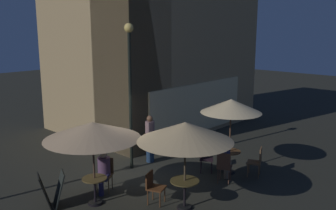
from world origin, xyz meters
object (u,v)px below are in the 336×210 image
(menu_sandwich_board, at_px, (52,190))
(patron_standing_2, at_px, (150,139))
(patio_umbrella_2, at_px, (92,131))
(cafe_table_1, at_px, (185,188))
(patio_umbrella_1, at_px, (185,132))
(cafe_chair_0, at_px, (224,165))
(cafe_chair_1, at_px, (257,160))
(cafe_table_0, at_px, (229,157))
(cafe_chair_4, at_px, (105,171))
(cafe_chair_2, at_px, (204,156))
(patio_umbrella_0, at_px, (231,106))
(patron_seated_0, at_px, (225,160))
(patron_seated_1, at_px, (103,169))
(cafe_chair_3, at_px, (153,185))
(street_lamp_near_corner, at_px, (130,76))
(cafe_table_2, at_px, (95,186))

(menu_sandwich_board, xyz_separation_m, patron_standing_2, (4.11, 0.53, 0.36))
(patio_umbrella_2, bearing_deg, cafe_table_1, -53.86)
(patio_umbrella_1, relative_size, patio_umbrella_2, 0.97)
(cafe_chair_0, relative_size, cafe_chair_1, 1.04)
(cafe_table_0, height_order, cafe_chair_4, cafe_chair_4)
(cafe_chair_0, distance_m, cafe_chair_1, 1.25)
(cafe_table_0, relative_size, cafe_chair_2, 0.84)
(patio_umbrella_0, bearing_deg, patron_seated_0, -156.77)
(patio_umbrella_2, xyz_separation_m, patron_seated_1, (0.62, 0.42, -1.32))
(cafe_chair_0, bearing_deg, patio_umbrella_2, 129.55)
(patron_standing_2, bearing_deg, patio_umbrella_2, -47.99)
(cafe_chair_2, relative_size, patron_seated_1, 0.72)
(patio_umbrella_0, relative_size, patron_seated_1, 1.99)
(cafe_table_1, relative_size, patio_umbrella_1, 0.32)
(cafe_chair_0, distance_m, cafe_chair_3, 2.44)
(street_lamp_near_corner, relative_size, patron_seated_0, 3.88)
(menu_sandwich_board, bearing_deg, patio_umbrella_2, -11.76)
(cafe_chair_2, bearing_deg, cafe_table_2, -136.99)
(cafe_table_0, bearing_deg, cafe_table_1, -169.86)
(street_lamp_near_corner, xyz_separation_m, cafe_chair_4, (-1.64, -0.71, -2.53))
(cafe_table_2, xyz_separation_m, cafe_chair_3, (1.07, -1.11, 0.02))
(cafe_chair_4, bearing_deg, cafe_table_1, 71.36)
(patron_seated_0, relative_size, patron_seated_1, 1.00)
(cafe_chair_4, bearing_deg, patron_standing_2, 161.49)
(cafe_table_2, bearing_deg, patron_standing_2, 20.12)
(patio_umbrella_2, height_order, cafe_chair_2, patio_umbrella_2)
(cafe_chair_4, bearing_deg, cafe_chair_1, 110.77)
(cafe_chair_1, distance_m, patron_seated_1, 4.76)
(street_lamp_near_corner, relative_size, menu_sandwich_board, 5.16)
(cafe_chair_1, distance_m, patron_seated_0, 1.15)
(cafe_table_1, distance_m, cafe_table_2, 2.38)
(menu_sandwich_board, bearing_deg, patio_umbrella_0, 2.94)
(cafe_table_2, height_order, cafe_chair_2, cafe_chair_2)
(cafe_table_2, xyz_separation_m, patron_seated_1, (0.62, 0.42, 0.19))
(cafe_chair_4, distance_m, patron_seated_1, 0.20)
(street_lamp_near_corner, bearing_deg, cafe_chair_1, -57.35)
(menu_sandwich_board, xyz_separation_m, cafe_chair_2, (4.63, -1.41, 0.05))
(cafe_table_1, distance_m, cafe_chair_3, 0.88)
(patio_umbrella_1, distance_m, cafe_chair_3, 1.78)
(street_lamp_near_corner, height_order, cafe_table_1, street_lamp_near_corner)
(cafe_chair_3, relative_size, patron_standing_2, 0.52)
(cafe_table_0, bearing_deg, menu_sandwich_board, 157.94)
(cafe_table_2, height_order, patron_seated_0, patron_seated_0)
(menu_sandwich_board, xyz_separation_m, cafe_table_2, (0.88, -0.65, 0.03))
(cafe_table_0, height_order, cafe_chair_3, cafe_chair_3)
(patio_umbrella_1, bearing_deg, cafe_chair_3, 112.15)
(menu_sandwich_board, height_order, patron_standing_2, patron_standing_2)
(cafe_table_2, distance_m, patio_umbrella_0, 4.77)
(menu_sandwich_board, bearing_deg, cafe_table_0, 2.94)
(cafe_table_2, relative_size, cafe_chair_2, 0.84)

